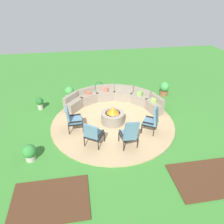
% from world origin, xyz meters
% --- Properties ---
extents(ground_plane, '(24.00, 24.00, 0.00)m').
position_xyz_m(ground_plane, '(0.00, 0.00, 0.00)').
color(ground_plane, '#387A2D').
extents(patio_circle, '(5.30, 5.30, 0.06)m').
position_xyz_m(patio_circle, '(0.00, 0.00, 0.03)').
color(patio_circle, tan).
rests_on(patio_circle, ground_plane).
extents(mulch_bed_left, '(2.17, 1.51, 0.04)m').
position_xyz_m(mulch_bed_left, '(-2.39, -3.56, 0.02)').
color(mulch_bed_left, '#472B19').
rests_on(mulch_bed_left, ground_plane).
extents(mulch_bed_right, '(2.17, 1.51, 0.04)m').
position_xyz_m(mulch_bed_right, '(2.39, -3.56, 0.02)').
color(mulch_bed_right, '#472B19').
rests_on(mulch_bed_right, ground_plane).
extents(fire_pit, '(1.00, 1.00, 0.75)m').
position_xyz_m(fire_pit, '(0.00, 0.00, 0.35)').
color(fire_pit, gray).
rests_on(fire_pit, patio_circle).
extents(curved_stone_bench, '(4.49, 2.29, 0.78)m').
position_xyz_m(curved_stone_bench, '(0.34, 1.55, 0.38)').
color(curved_stone_bench, gray).
rests_on(curved_stone_bench, patio_circle).
extents(lounge_chair_front_left, '(0.65, 0.62, 1.04)m').
position_xyz_m(lounge_chair_front_left, '(-1.69, -0.29, 0.61)').
color(lounge_chair_front_left, black).
rests_on(lounge_chair_front_left, patio_circle).
extents(lounge_chair_front_right, '(0.81, 0.81, 1.00)m').
position_xyz_m(lounge_chair_front_right, '(-0.96, -1.41, 0.59)').
color(lounge_chair_front_right, black).
rests_on(lounge_chair_front_right, patio_circle).
extents(lounge_chair_back_left, '(0.66, 0.67, 1.17)m').
position_xyz_m(lounge_chair_back_left, '(0.31, -1.69, 0.63)').
color(lounge_chair_back_left, black).
rests_on(lounge_chair_back_left, patio_circle).
extents(lounge_chair_back_right, '(0.74, 0.76, 1.15)m').
position_xyz_m(lounge_chair_back_right, '(1.42, -0.96, 0.64)').
color(lounge_chair_back_right, black).
rests_on(lounge_chair_back_right, patio_circle).
extents(potted_plant_0, '(0.51, 0.51, 0.67)m').
position_xyz_m(potted_plant_0, '(-0.23, 3.06, 0.37)').
color(potted_plant_0, '#A89E8E').
rests_on(potted_plant_0, ground_plane).
extents(potted_plant_1, '(0.46, 0.46, 0.76)m').
position_xyz_m(potted_plant_1, '(-1.82, 2.49, 0.40)').
color(potted_plant_1, '#A89E8E').
rests_on(potted_plant_1, ground_plane).
extents(potted_plant_2, '(0.48, 0.48, 0.62)m').
position_xyz_m(potted_plant_2, '(-3.17, -1.76, 0.34)').
color(potted_plant_2, '#A89E8E').
rests_on(potted_plant_2, ground_plane).
extents(potted_plant_3, '(0.52, 0.52, 0.75)m').
position_xyz_m(potted_plant_3, '(3.21, 2.27, 0.41)').
color(potted_plant_3, brown).
rests_on(potted_plant_3, ground_plane).
extents(potted_plant_4, '(0.37, 0.37, 0.60)m').
position_xyz_m(potted_plant_4, '(-3.24, 1.80, 0.34)').
color(potted_plant_4, '#A89E8E').
rests_on(potted_plant_4, ground_plane).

